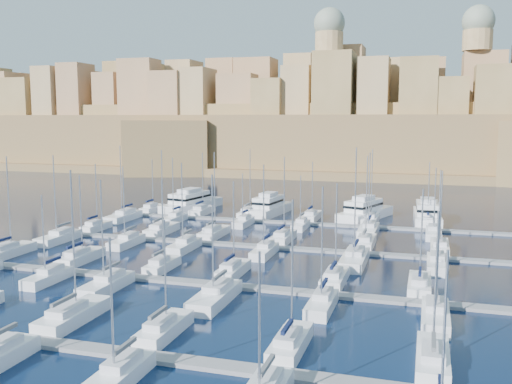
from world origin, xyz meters
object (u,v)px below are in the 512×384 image
(sailboat_2, at_px, (73,315))
(sailboat_4, at_px, (290,343))
(motor_yacht_b, at_px, (269,207))
(motor_yacht_c, at_px, (365,211))
(motor_yacht_d, at_px, (427,214))
(motor_yacht_a, at_px, (191,202))

(sailboat_2, xyz_separation_m, sailboat_4, (23.05, -0.66, -0.03))
(motor_yacht_b, height_order, motor_yacht_c, same)
(motor_yacht_c, bearing_deg, motor_yacht_d, -0.26)
(sailboat_2, distance_m, motor_yacht_b, 69.17)
(sailboat_4, xyz_separation_m, motor_yacht_d, (11.54, 70.39, 0.99))
(motor_yacht_d, bearing_deg, motor_yacht_c, 179.74)
(motor_yacht_b, bearing_deg, sailboat_2, -91.44)
(sailboat_4, bearing_deg, motor_yacht_c, 90.78)
(motor_yacht_a, bearing_deg, sailboat_2, -76.27)
(motor_yacht_d, bearing_deg, motor_yacht_b, -178.99)
(sailboat_2, bearing_deg, sailboat_4, -1.65)
(sailboat_4, height_order, motor_yacht_c, sailboat_4)
(sailboat_2, xyz_separation_m, motor_yacht_c, (22.09, 69.78, 0.96))
(sailboat_2, bearing_deg, motor_yacht_b, 88.56)
(motor_yacht_a, height_order, motor_yacht_d, same)
(sailboat_4, xyz_separation_m, motor_yacht_a, (-40.28, 71.20, 0.99))
(motor_yacht_a, xyz_separation_m, motor_yacht_b, (18.98, -1.40, -0.00))
(motor_yacht_b, xyz_separation_m, motor_yacht_c, (20.35, 0.63, 0.00))
(sailboat_2, relative_size, motor_yacht_b, 0.99)
(motor_yacht_b, bearing_deg, motor_yacht_c, 1.78)
(sailboat_2, xyz_separation_m, motor_yacht_b, (1.74, 69.15, 0.96))
(motor_yacht_c, bearing_deg, sailboat_2, -107.57)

